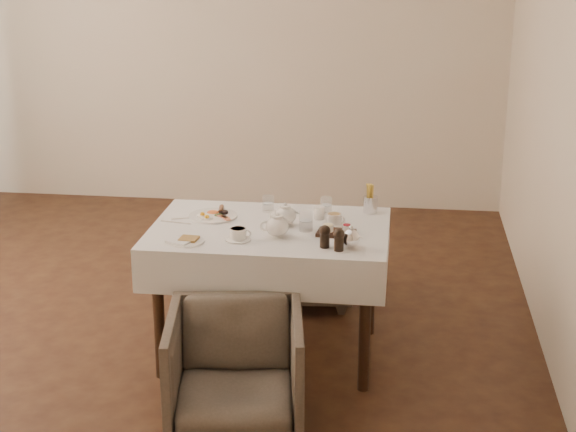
{
  "coord_description": "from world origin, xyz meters",
  "views": [
    {
      "loc": [
        1.4,
        -4.8,
        2.29
      ],
      "look_at": [
        0.81,
        -0.34,
        0.82
      ],
      "focal_mm": 55.0,
      "sensor_mm": 36.0,
      "label": 1
    }
  ],
  "objects_px": {
    "table": "(270,248)",
    "breakfast_plate": "(214,215)",
    "teapot_centre": "(285,214)",
    "armchair_near": "(235,371)",
    "armchair_far": "(305,257)"
  },
  "relations": [
    {
      "from": "table",
      "to": "breakfast_plate",
      "type": "xyz_separation_m",
      "value": [
        -0.34,
        0.14,
        0.13
      ]
    },
    {
      "from": "breakfast_plate",
      "to": "teapot_centre",
      "type": "height_order",
      "value": "teapot_centre"
    },
    {
      "from": "table",
      "to": "breakfast_plate",
      "type": "height_order",
      "value": "breakfast_plate"
    },
    {
      "from": "table",
      "to": "armchair_near",
      "type": "xyz_separation_m",
      "value": [
        -0.05,
        -0.77,
        -0.34
      ]
    },
    {
      "from": "armchair_near",
      "to": "breakfast_plate",
      "type": "bearing_deg",
      "value": 98.76
    },
    {
      "from": "teapot_centre",
      "to": "armchair_far",
      "type": "bearing_deg",
      "value": 73.44
    },
    {
      "from": "teapot_centre",
      "to": "table",
      "type": "bearing_deg",
      "value": -164.95
    },
    {
      "from": "table",
      "to": "armchair_far",
      "type": "bearing_deg",
      "value": 82.62
    },
    {
      "from": "armchair_far",
      "to": "armchair_near",
      "type": "bearing_deg",
      "value": 79.72
    },
    {
      "from": "breakfast_plate",
      "to": "teapot_centre",
      "type": "distance_m",
      "value": 0.43
    },
    {
      "from": "armchair_near",
      "to": "armchair_far",
      "type": "height_order",
      "value": "armchair_near"
    },
    {
      "from": "table",
      "to": "armchair_near",
      "type": "height_order",
      "value": "table"
    },
    {
      "from": "table",
      "to": "armchair_far",
      "type": "relative_size",
      "value": 2.07
    },
    {
      "from": "teapot_centre",
      "to": "armchair_near",
      "type": "bearing_deg",
      "value": -113.57
    },
    {
      "from": "armchair_far",
      "to": "teapot_centre",
      "type": "distance_m",
      "value": 0.94
    }
  ]
}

